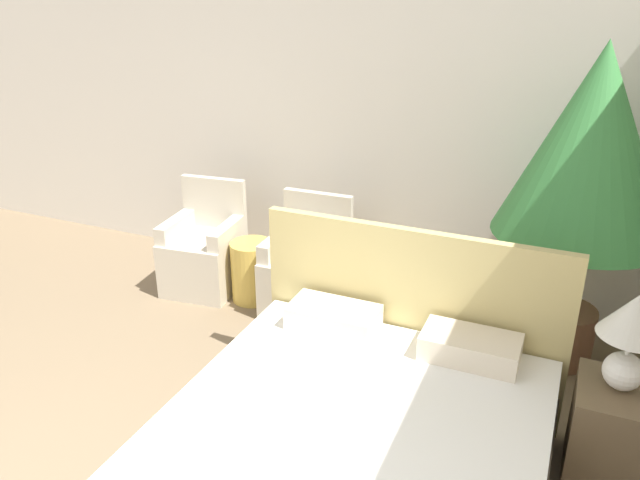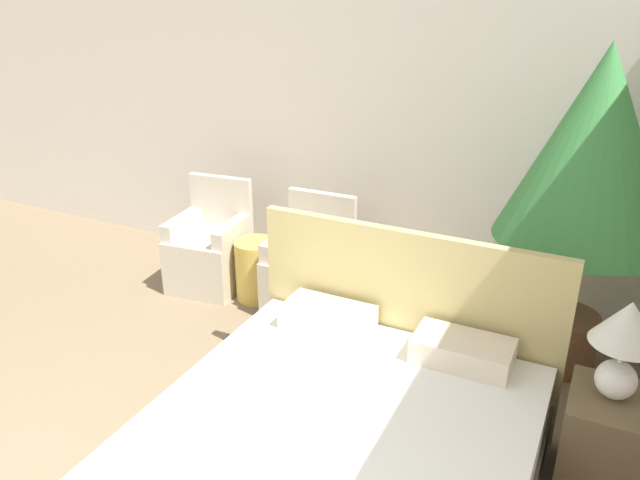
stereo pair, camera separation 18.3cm
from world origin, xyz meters
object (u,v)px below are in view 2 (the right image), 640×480
object	(u,v)px
armchair_near_window_left	(210,253)
armchair_near_window_right	(309,275)
potted_palm	(594,157)
bed	(337,459)
nightstand	(607,446)
table_lamp	(625,337)
side_table	(256,270)

from	to	relation	value
armchair_near_window_left	armchair_near_window_right	xyz separation A→B (m)	(0.94, 0.00, 0.00)
armchair_near_window_left	potted_palm	world-z (taller)	potted_palm
bed	armchair_near_window_left	xyz separation A→B (m)	(-1.98, 1.72, 0.01)
bed	armchair_near_window_left	world-z (taller)	bed
bed	potted_palm	size ratio (longest dim) A/B	0.97
armchair_near_window_left	nightstand	distance (m)	3.32
bed	nightstand	xyz separation A→B (m)	(1.17, 0.68, -0.00)
armchair_near_window_left	potted_palm	xyz separation A→B (m)	(2.82, 0.07, 1.16)
nightstand	table_lamp	xyz separation A→B (m)	(-0.03, 0.02, 0.62)
side_table	armchair_near_window_right	bearing A→B (deg)	3.17
side_table	nightstand	bearing A→B (deg)	-20.79
armchair_near_window_right	potted_palm	xyz separation A→B (m)	(1.88, 0.07, 1.16)
bed	potted_palm	world-z (taller)	potted_palm
armchair_near_window_left	side_table	distance (m)	0.47
table_lamp	bed	bearing A→B (deg)	-148.58
potted_palm	table_lamp	bearing A→B (deg)	-74.33
bed	armchair_near_window_right	size ratio (longest dim) A/B	2.28
armchair_near_window_left	side_table	xyz separation A→B (m)	(0.47, -0.03, -0.04)
potted_palm	side_table	world-z (taller)	potted_palm
armchair_near_window_left	side_table	size ratio (longest dim) A/B	1.81
potted_palm	side_table	distance (m)	2.64
potted_palm	nightstand	xyz separation A→B (m)	(0.33, -1.11, -1.17)
armchair_near_window_left	nightstand	world-z (taller)	armchair_near_window_left
potted_palm	nightstand	size ratio (longest dim) A/B	3.72
armchair_near_window_right	table_lamp	world-z (taller)	table_lamp
bed	table_lamp	bearing A→B (deg)	31.42
nightstand	potted_palm	bearing A→B (deg)	106.63
armchair_near_window_left	side_table	bearing A→B (deg)	-9.25
potted_palm	table_lamp	size ratio (longest dim) A/B	4.09
potted_palm	armchair_near_window_right	bearing A→B (deg)	-177.80
armchair_near_window_left	armchair_near_window_right	bearing A→B (deg)	-6.11
bed	armchair_near_window_left	size ratio (longest dim) A/B	2.28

